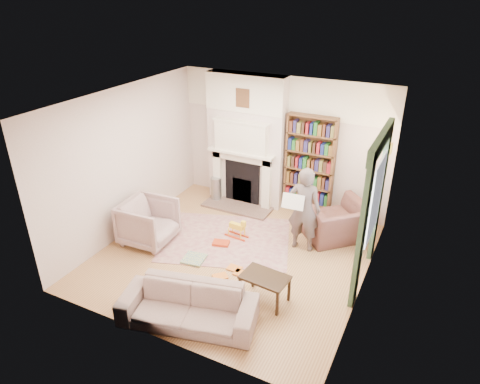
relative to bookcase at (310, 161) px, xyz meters
The scene contains 25 objects.
floor 2.51m from the bookcase, 107.05° to the right, with size 4.50×4.50×0.00m, color #98623C.
ceiling 2.75m from the bookcase, 107.05° to the right, with size 4.50×4.50×0.00m, color white.
wall_back 0.70m from the bookcase, 168.69° to the left, with size 4.50×4.50×0.00m, color silver.
wall_front 4.42m from the bookcase, 98.46° to the right, with size 4.50×4.50×0.00m, color silver.
wall_left 3.60m from the bookcase, 143.83° to the right, with size 4.50×4.50×0.00m, color silver.
wall_right 2.67m from the bookcase, 52.96° to the right, with size 4.50×4.50×0.00m, color silver.
fireplace 1.42m from the bookcase, behind, with size 1.70×0.58×2.80m.
bookcase is the anchor object (origin of this frame).
window 2.36m from the bookcase, 47.34° to the right, with size 0.02×0.90×1.30m, color silver.
curtain_left 2.87m from the bookcase, 57.36° to the right, with size 0.07×0.32×2.40m, color #2F472E.
curtain_right 1.86m from the bookcase, 33.35° to the right, with size 0.07×0.32×2.40m, color #2F472E.
pelmet 2.60m from the bookcase, 48.16° to the right, with size 0.09×1.70×0.24m, color #2F472E.
wall_sconce 1.68m from the bookcase, 24.19° to the right, with size 0.20×0.24×0.24m, color gold, non-canonical shape.
rug 2.33m from the bookcase, 120.23° to the right, with size 2.37×1.82×0.01m, color #C0AD91.
armchair_reading 1.37m from the bookcase, 42.72° to the right, with size 1.12×0.98×0.73m, color #462825.
armchair_left 3.41m from the bookcase, 133.22° to the right, with size 0.89×0.91×0.83m, color #C0B09E.
sofa 4.04m from the bookcase, 96.72° to the right, with size 1.94×0.76×0.57m, color #B1A292.
man_reading 1.45m from the bookcase, 74.90° to the right, with size 0.58×0.38×1.60m, color #534542.
newspaper 1.58m from the bookcase, 82.12° to the right, with size 0.39×0.02×0.27m, color white.
coffee_table 3.16m from the bookcase, 83.71° to the right, with size 0.70×0.45×0.45m, color black, non-canonical shape.
paraffin_heater 2.21m from the bookcase, 169.30° to the right, with size 0.24×0.24×0.55m, color #929599.
rocking_horse 2.04m from the bookcase, 119.10° to the right, with size 0.45×0.18×0.40m, color yellow, non-canonical shape.
board_game 3.07m from the bookcase, 115.01° to the right, with size 0.38×0.38×0.03m, color #DACE4D.
game_box_lid 2.47m from the bookcase, 117.60° to the right, with size 0.31×0.20×0.05m, color #B53414.
comic_annuals 2.90m from the bookcase, 99.18° to the right, with size 0.54×0.55×0.02m.
Camera 1 is at (2.96, -5.70, 4.41)m, focal length 32.00 mm.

